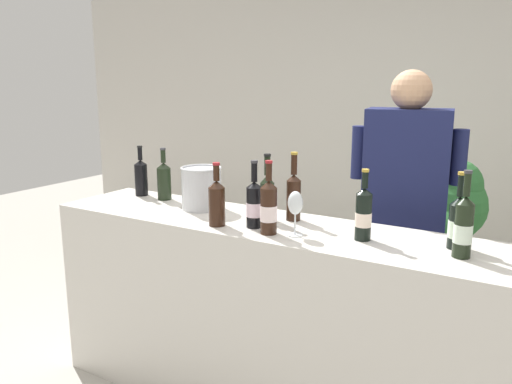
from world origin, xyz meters
The scene contains 16 objects.
wall_back centered at (0.00, 2.60, 1.40)m, with size 8.00×0.10×2.80m, color beige.
counter centered at (0.00, 0.00, 0.50)m, with size 2.52×0.54×1.00m, color beige.
wine_bottle_0 centered at (-1.03, 0.15, 1.12)m, with size 0.08×0.08×0.30m.
wine_bottle_1 centered at (-0.09, 0.05, 1.12)m, with size 0.07×0.07×0.34m.
wine_bottle_2 centered at (0.42, -0.02, 1.12)m, with size 0.07×0.07×0.32m.
wine_bottle_3 centered at (-0.26, -0.16, 1.12)m, with size 0.08×0.08×0.31m.
wine_bottle_4 centered at (-0.84, 0.14, 1.12)m, with size 0.08×0.08×0.30m.
wine_bottle_5 centered at (-0.09, -0.09, 1.12)m, with size 0.08×0.08×0.32m.
wine_bottle_6 centered at (0.84, -0.03, 1.13)m, with size 0.07×0.07×0.35m.
wine_bottle_7 centered at (0.02, 0.12, 1.13)m, with size 0.07×0.07×0.34m.
wine_bottle_8 centered at (0.80, 0.07, 1.12)m, with size 0.08×0.08×0.32m.
wine_bottle_9 centered at (0.02, -0.15, 1.13)m, with size 0.08×0.08×0.34m.
wine_glass centered at (0.14, -0.11, 1.15)m, with size 0.07×0.07×0.20m.
ice_bucket centered at (-0.52, 0.07, 1.12)m, with size 0.22×0.22×0.23m.
person_server centered at (0.44, 0.61, 0.85)m, with size 0.59×0.31×1.74m.
potted_shrub centered at (0.51, 1.34, 0.76)m, with size 0.55×0.61×1.19m.
Camera 1 is at (1.13, -2.11, 1.69)m, focal length 36.02 mm.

